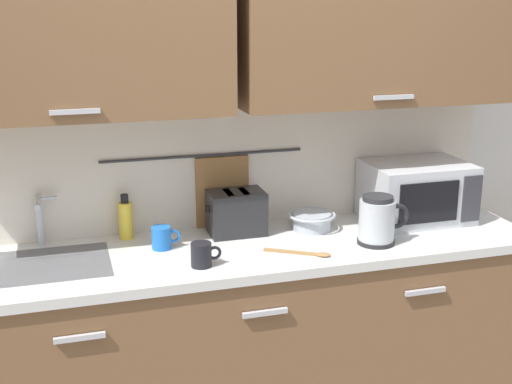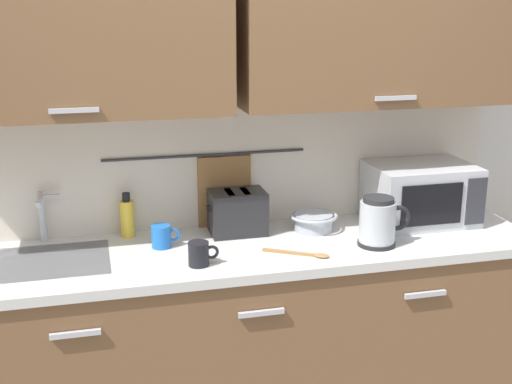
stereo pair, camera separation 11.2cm
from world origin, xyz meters
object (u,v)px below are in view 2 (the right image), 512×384
(mug_by_kettle, at_px, (199,254))
(mixing_bowl, at_px, (313,221))
(dish_soap_bottle, at_px, (127,217))
(mug_near_sink, at_px, (162,236))
(toaster, at_px, (237,212))
(wooden_spoon, at_px, (304,254))
(microwave, at_px, (421,193))
(electric_kettle, at_px, (378,222))

(mug_by_kettle, bearing_deg, mixing_bowl, 26.58)
(dish_soap_bottle, bearing_deg, mug_near_sink, -52.60)
(toaster, distance_m, wooden_spoon, 0.39)
(mixing_bowl, height_order, wooden_spoon, mixing_bowl)
(mug_by_kettle, distance_m, wooden_spoon, 0.43)
(mug_near_sink, relative_size, mixing_bowl, 0.56)
(dish_soap_bottle, bearing_deg, mixing_bowl, -8.59)
(dish_soap_bottle, relative_size, toaster, 0.77)
(microwave, distance_m, mug_by_kettle, 1.11)
(dish_soap_bottle, distance_m, mixing_bowl, 0.81)
(electric_kettle, xyz_separation_m, mug_by_kettle, (-0.76, -0.04, -0.05))
(microwave, height_order, electric_kettle, microwave)
(microwave, relative_size, toaster, 1.80)
(dish_soap_bottle, height_order, mug_by_kettle, dish_soap_bottle)
(mug_near_sink, relative_size, mug_by_kettle, 1.00)
(mixing_bowl, bearing_deg, mug_by_kettle, -153.42)
(mug_near_sink, xyz_separation_m, wooden_spoon, (0.54, -0.23, -0.04))
(microwave, relative_size, mug_near_sink, 3.83)
(dish_soap_bottle, relative_size, mixing_bowl, 0.92)
(mug_near_sink, bearing_deg, mug_by_kettle, -63.27)
(electric_kettle, distance_m, mug_near_sink, 0.90)
(electric_kettle, relative_size, toaster, 0.89)
(mug_near_sink, xyz_separation_m, mug_by_kettle, (0.12, -0.23, 0.00))
(mug_by_kettle, bearing_deg, electric_kettle, 2.91)
(dish_soap_bottle, height_order, wooden_spoon, dish_soap_bottle)
(dish_soap_bottle, distance_m, wooden_spoon, 0.78)
(electric_kettle, xyz_separation_m, mixing_bowl, (-0.20, 0.24, -0.06))
(dish_soap_bottle, relative_size, mug_near_sink, 1.63)
(electric_kettle, bearing_deg, wooden_spoon, -173.57)
(microwave, bearing_deg, mug_by_kettle, -165.52)
(microwave, distance_m, electric_kettle, 0.39)
(mixing_bowl, bearing_deg, mug_near_sink, -176.03)
(mug_near_sink, bearing_deg, wooden_spoon, -23.16)
(dish_soap_bottle, bearing_deg, microwave, -5.38)
(electric_kettle, xyz_separation_m, wooden_spoon, (-0.33, -0.04, -0.10))
(microwave, xyz_separation_m, mixing_bowl, (-0.51, 0.00, -0.09))
(toaster, distance_m, mug_by_kettle, 0.40)
(microwave, xyz_separation_m, mug_by_kettle, (-1.07, -0.28, -0.09))
(mixing_bowl, distance_m, toaster, 0.34)
(electric_kettle, xyz_separation_m, toaster, (-0.53, 0.29, -0.01))
(microwave, bearing_deg, electric_kettle, -142.67)
(microwave, relative_size, electric_kettle, 2.03)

